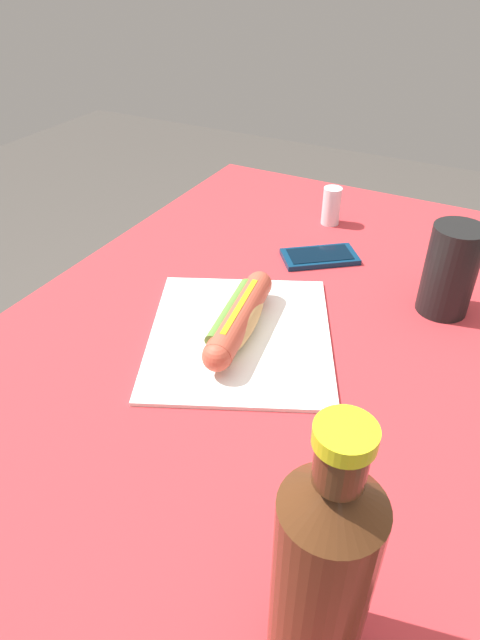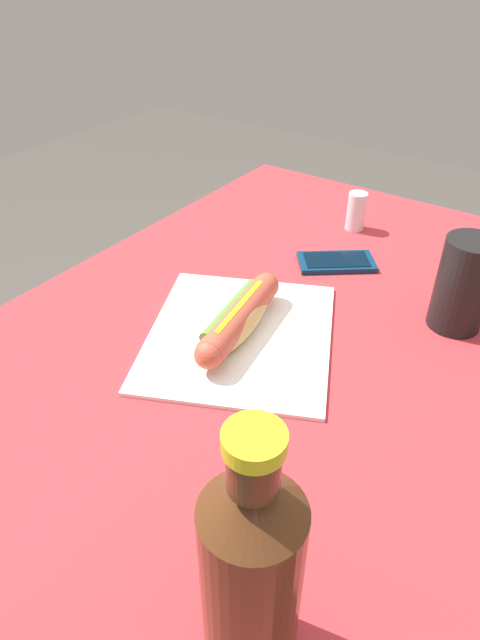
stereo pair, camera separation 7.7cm
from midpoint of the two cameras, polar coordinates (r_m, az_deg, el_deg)
name	(u,v)px [view 2 (the right image)]	position (r m, az deg, el deg)	size (l,w,h in m)	color
ground_plane	(271,593)	(1.40, 5.07, -26.70)	(6.00, 6.00, 0.00)	#47423D
dining_table	(284,401)	(0.90, 7.11, -8.53)	(1.12, 0.80, 0.76)	brown
paper_wrapper	(240,335)	(0.78, 2.80, -1.70)	(0.30, 0.26, 0.01)	white
hot_dog	(239,318)	(0.77, 2.80, 0.12)	(0.22, 0.07, 0.05)	tan
cell_phone	(336,262)	(0.98, 12.31, 5.91)	(0.13, 0.15, 0.01)	#0A2D4C
soda_bottle	(251,574)	(0.42, 6.92, -25.25)	(0.07, 0.07, 0.26)	#4C2814
drinking_cup	(463,284)	(0.85, 24.83, 3.32)	(0.08, 0.08, 0.14)	black
salt_shaker	(356,211)	(1.10, 14.12, 10.94)	(0.04, 0.04, 0.07)	silver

